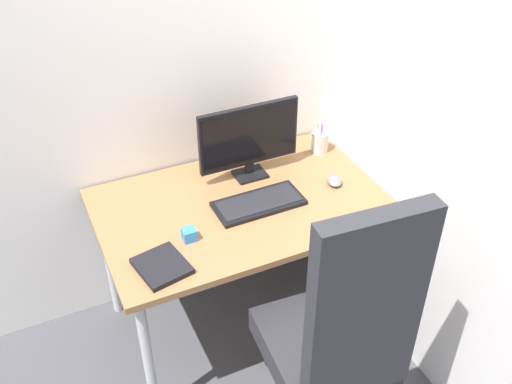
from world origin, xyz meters
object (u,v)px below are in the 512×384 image
monitor (249,138)px  pen_holder (320,142)px  office_chair (339,337)px  notebook (162,266)px  desk_clamp_accessory (189,234)px  mouse (334,181)px  keyboard (259,203)px

monitor → pen_holder: size_ratio=2.88×
office_chair → notebook: 0.71m
pen_holder → notebook: (-0.96, -0.48, -0.04)m
monitor → desk_clamp_accessory: monitor is taller
desk_clamp_accessory → notebook: bearing=-143.0°
monitor → notebook: (-0.56, -0.44, -0.18)m
mouse → keyboard: bearing=-162.0°
mouse → pen_holder: (0.08, 0.27, 0.04)m
office_chair → desk_clamp_accessory: 0.71m
monitor → desk_clamp_accessory: bearing=-141.9°
notebook → desk_clamp_accessory: bearing=26.1°
office_chair → pen_holder: size_ratio=7.74×
mouse → notebook: mouse is taller
office_chair → notebook: office_chair is taller
notebook → desk_clamp_accessory: desk_clamp_accessory is taller
office_chair → pen_holder: office_chair is taller
desk_clamp_accessory → office_chair: bearing=-59.1°
office_chair → pen_holder: 1.07m
office_chair → desk_clamp_accessory: size_ratio=23.94×
pen_holder → keyboard: bearing=-149.1°
monitor → office_chair: bearing=-93.6°
pen_holder → notebook: pen_holder is taller
desk_clamp_accessory → monitor: bearing=38.1°
desk_clamp_accessory → mouse: bearing=7.1°
keyboard → desk_clamp_accessory: (-0.35, -0.09, 0.01)m
keyboard → pen_holder: size_ratio=2.38×
monitor → notebook: size_ratio=2.39×
pen_holder → mouse: bearing=-106.0°
pen_holder → notebook: bearing=-153.6°
mouse → pen_holder: bearing=91.7°
desk_clamp_accessory → pen_holder: bearing=24.2°
office_chair → notebook: (-0.50, 0.47, 0.15)m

